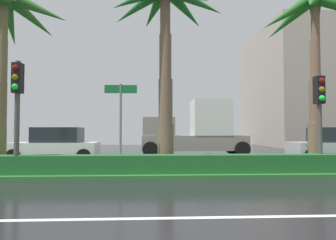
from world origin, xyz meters
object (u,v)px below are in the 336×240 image
object	(u,v)px
traffic_signal_median_left	(17,96)
palm_tree_centre	(315,24)
traffic_signal_median_right	(320,104)
palm_tree_centre_left	(165,19)
street_name_sign	(121,115)
car_in_traffic_leading	(56,145)
box_truck_lead	(195,131)
car_in_traffic_second	(333,145)
palm_tree_mid_left	(4,19)

from	to	relation	value
traffic_signal_median_left	palm_tree_centre	bearing A→B (deg)	9.32
traffic_signal_median_right	palm_tree_centre_left	bearing A→B (deg)	172.72
street_name_sign	car_in_traffic_leading	distance (m)	6.64
box_truck_lead	car_in_traffic_leading	bearing A→B (deg)	21.76
box_truck_lead	palm_tree_centre_left	bearing A→B (deg)	74.28
traffic_signal_median_right	car_in_traffic_leading	xyz separation A→B (m)	(-10.71, 5.45, -1.64)
palm_tree_centre_left	traffic_signal_median_right	bearing A→B (deg)	-7.28
car_in_traffic_second	street_name_sign	bearing A→B (deg)	25.01
traffic_signal_median_right	car_in_traffic_second	xyz separation A→B (m)	(3.62, 5.07, -1.64)
palm_tree_centre	box_truck_lead	distance (m)	9.10
traffic_signal_median_right	car_in_traffic_leading	size ratio (longest dim) A/B	0.78
traffic_signal_median_right	box_truck_lead	bearing A→B (deg)	110.38
car_in_traffic_second	palm_tree_mid_left	bearing A→B (deg)	15.94
car_in_traffic_leading	traffic_signal_median_left	bearing A→B (deg)	96.16
traffic_signal_median_right	street_name_sign	xyz separation A→B (m)	(-6.87, 0.17, -0.39)
palm_tree_centre_left	palm_tree_centre	distance (m)	6.06
palm_tree_centre	street_name_sign	world-z (taller)	palm_tree_centre
traffic_signal_median_left	box_truck_lead	size ratio (longest dim) A/B	0.57
traffic_signal_median_left	box_truck_lead	world-z (taller)	traffic_signal_median_left
palm_tree_mid_left	traffic_signal_median_left	world-z (taller)	palm_tree_mid_left
palm_tree_centre_left	car_in_traffic_second	size ratio (longest dim) A/B	1.65
street_name_sign	car_in_traffic_second	distance (m)	11.65
palm_tree_centre	traffic_signal_median_left	size ratio (longest dim) A/B	1.99
palm_tree_centre_left	box_truck_lead	size ratio (longest dim) A/B	1.11
palm_tree_mid_left	car_in_traffic_leading	xyz separation A→B (m)	(0.44, 4.60, -4.75)
traffic_signal_median_right	car_in_traffic_second	distance (m)	6.44
car_in_traffic_second	palm_tree_centre_left	bearing A→B (deg)	26.10
palm_tree_centre_left	street_name_sign	xyz separation A→B (m)	(-1.54, -0.51, -3.52)
palm_tree_centre	car_in_traffic_second	size ratio (longest dim) A/B	1.67
palm_tree_centre	traffic_signal_median_right	world-z (taller)	palm_tree_centre
palm_tree_centre_left	palm_tree_centre	size ratio (longest dim) A/B	0.98
box_truck_lead	traffic_signal_median_left	bearing A→B (deg)	51.94
traffic_signal_median_right	street_name_sign	bearing A→B (deg)	178.55
palm_tree_mid_left	street_name_sign	bearing A→B (deg)	-9.01
traffic_signal_median_left	street_name_sign	world-z (taller)	traffic_signal_median_left
palm_tree_mid_left	palm_tree_centre_left	size ratio (longest dim) A/B	0.95
traffic_signal_median_left	traffic_signal_median_right	bearing A→B (deg)	2.19
palm_tree_mid_left	traffic_signal_median_right	world-z (taller)	palm_tree_mid_left
traffic_signal_median_left	car_in_traffic_leading	size ratio (longest dim) A/B	0.84
palm_tree_centre	box_truck_lead	xyz separation A→B (m)	(-3.82, 7.09, -4.23)
traffic_signal_median_right	box_truck_lead	world-z (taller)	traffic_signal_median_right
street_name_sign	box_truck_lead	world-z (taller)	box_truck_lead
street_name_sign	car_in_traffic_second	size ratio (longest dim) A/B	0.70
palm_tree_centre_left	box_truck_lead	bearing A→B (deg)	74.28
palm_tree_mid_left	traffic_signal_median_left	distance (m)	3.35
box_truck_lead	car_in_traffic_second	size ratio (longest dim) A/B	1.49
traffic_signal_median_left	street_name_sign	size ratio (longest dim) A/B	1.21
traffic_signal_median_right	car_in_traffic_leading	distance (m)	12.13
palm_tree_mid_left	box_truck_lead	size ratio (longest dim) A/B	1.06
traffic_signal_median_left	car_in_traffic_second	bearing A→B (deg)	21.71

